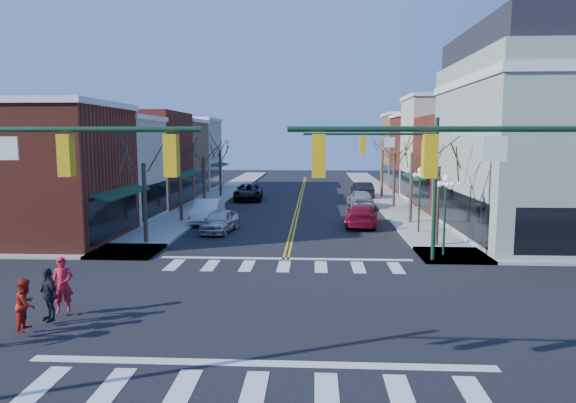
# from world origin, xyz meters

# --- Properties ---
(ground) EXTENTS (160.00, 160.00, 0.00)m
(ground) POSITION_xyz_m (0.00, 0.00, 0.00)
(ground) COLOR black
(ground) RESTS_ON ground
(sidewalk_left) EXTENTS (3.50, 70.00, 0.15)m
(sidewalk_left) POSITION_xyz_m (-8.75, 20.00, 0.07)
(sidewalk_left) COLOR #9E9B93
(sidewalk_left) RESTS_ON ground
(sidewalk_right) EXTENTS (3.50, 70.00, 0.15)m
(sidewalk_right) POSITION_xyz_m (8.75, 20.00, 0.07)
(sidewalk_right) COLOR #9E9B93
(sidewalk_right) RESTS_ON ground
(bldg_left_brick_a) EXTENTS (10.00, 8.50, 8.00)m
(bldg_left_brick_a) POSITION_xyz_m (-15.50, 11.75, 4.00)
(bldg_left_brick_a) COLOR maroon
(bldg_left_brick_a) RESTS_ON ground
(bldg_left_stucco_a) EXTENTS (10.00, 7.00, 7.50)m
(bldg_left_stucco_a) POSITION_xyz_m (-15.50, 19.50, 3.75)
(bldg_left_stucco_a) COLOR beige
(bldg_left_stucco_a) RESTS_ON ground
(bldg_left_brick_b) EXTENTS (10.00, 9.00, 8.50)m
(bldg_left_brick_b) POSITION_xyz_m (-15.50, 27.50, 4.25)
(bldg_left_brick_b) COLOR maroon
(bldg_left_brick_b) RESTS_ON ground
(bldg_left_tan) EXTENTS (10.00, 7.50, 7.80)m
(bldg_left_tan) POSITION_xyz_m (-15.50, 35.75, 3.90)
(bldg_left_tan) COLOR #9A7655
(bldg_left_tan) RESTS_ON ground
(bldg_left_stucco_b) EXTENTS (10.00, 8.00, 8.20)m
(bldg_left_stucco_b) POSITION_xyz_m (-15.50, 43.50, 4.10)
(bldg_left_stucco_b) COLOR beige
(bldg_left_stucco_b) RESTS_ON ground
(bldg_right_brick_a) EXTENTS (10.00, 8.50, 8.00)m
(bldg_right_brick_a) POSITION_xyz_m (15.50, 25.75, 4.00)
(bldg_right_brick_a) COLOR maroon
(bldg_right_brick_a) RESTS_ON ground
(bldg_right_stucco) EXTENTS (10.00, 7.00, 10.00)m
(bldg_right_stucco) POSITION_xyz_m (15.50, 33.50, 5.00)
(bldg_right_stucco) COLOR beige
(bldg_right_stucco) RESTS_ON ground
(bldg_right_brick_b) EXTENTS (10.00, 8.00, 8.50)m
(bldg_right_brick_b) POSITION_xyz_m (15.50, 41.00, 4.25)
(bldg_right_brick_b) COLOR maroon
(bldg_right_brick_b) RESTS_ON ground
(bldg_right_tan) EXTENTS (10.00, 8.00, 9.00)m
(bldg_right_tan) POSITION_xyz_m (15.50, 49.00, 4.50)
(bldg_right_tan) COLOR #9A7655
(bldg_right_tan) RESTS_ON ground
(victorian_corner) EXTENTS (12.25, 14.25, 13.30)m
(victorian_corner) POSITION_xyz_m (16.50, 14.50, 6.66)
(victorian_corner) COLOR #93A28C
(victorian_corner) RESTS_ON ground
(traffic_mast_near_right) EXTENTS (6.60, 0.28, 7.20)m
(traffic_mast_near_right) POSITION_xyz_m (5.55, -7.40, 4.71)
(traffic_mast_near_right) COLOR #14331E
(traffic_mast_near_right) RESTS_ON ground
(traffic_mast_far_right) EXTENTS (6.60, 0.28, 7.20)m
(traffic_mast_far_right) POSITION_xyz_m (5.55, 7.40, 4.71)
(traffic_mast_far_right) COLOR #14331E
(traffic_mast_far_right) RESTS_ON ground
(lamppost_corner) EXTENTS (0.36, 0.36, 4.33)m
(lamppost_corner) POSITION_xyz_m (8.20, 8.50, 2.96)
(lamppost_corner) COLOR #14331E
(lamppost_corner) RESTS_ON ground
(lamppost_midblock) EXTENTS (0.36, 0.36, 4.33)m
(lamppost_midblock) POSITION_xyz_m (8.20, 15.00, 2.96)
(lamppost_midblock) COLOR #14331E
(lamppost_midblock) RESTS_ON ground
(tree_left_a) EXTENTS (0.24, 0.24, 4.76)m
(tree_left_a) POSITION_xyz_m (-8.40, 11.00, 2.38)
(tree_left_a) COLOR #382B21
(tree_left_a) RESTS_ON ground
(tree_left_b) EXTENTS (0.24, 0.24, 5.04)m
(tree_left_b) POSITION_xyz_m (-8.40, 19.00, 2.52)
(tree_left_b) COLOR #382B21
(tree_left_b) RESTS_ON ground
(tree_left_c) EXTENTS (0.24, 0.24, 4.55)m
(tree_left_c) POSITION_xyz_m (-8.40, 27.00, 2.27)
(tree_left_c) COLOR #382B21
(tree_left_c) RESTS_ON ground
(tree_left_d) EXTENTS (0.24, 0.24, 4.90)m
(tree_left_d) POSITION_xyz_m (-8.40, 35.00, 2.45)
(tree_left_d) COLOR #382B21
(tree_left_d) RESTS_ON ground
(tree_right_a) EXTENTS (0.24, 0.24, 4.62)m
(tree_right_a) POSITION_xyz_m (8.40, 11.00, 2.31)
(tree_right_a) COLOR #382B21
(tree_right_a) RESTS_ON ground
(tree_right_b) EXTENTS (0.24, 0.24, 5.18)m
(tree_right_b) POSITION_xyz_m (8.40, 19.00, 2.59)
(tree_right_b) COLOR #382B21
(tree_right_b) RESTS_ON ground
(tree_right_c) EXTENTS (0.24, 0.24, 4.83)m
(tree_right_c) POSITION_xyz_m (8.40, 27.00, 2.42)
(tree_right_c) COLOR #382B21
(tree_right_c) RESTS_ON ground
(tree_right_d) EXTENTS (0.24, 0.24, 4.97)m
(tree_right_d) POSITION_xyz_m (8.40, 35.00, 2.48)
(tree_right_d) COLOR #382B21
(tree_right_d) RESTS_ON ground
(car_left_near) EXTENTS (2.26, 4.56, 1.49)m
(car_left_near) POSITION_xyz_m (-4.80, 15.07, 0.75)
(car_left_near) COLOR #BABABF
(car_left_near) RESTS_ON ground
(car_left_mid) EXTENTS (1.85, 5.13, 1.68)m
(car_left_mid) POSITION_xyz_m (-6.40, 18.84, 0.84)
(car_left_mid) COLOR white
(car_left_mid) RESTS_ON ground
(car_left_far) EXTENTS (3.06, 6.00, 1.62)m
(car_left_far) POSITION_xyz_m (-5.14, 32.57, 0.81)
(car_left_far) COLOR black
(car_left_far) RESTS_ON ground
(car_right_near) EXTENTS (2.79, 5.59, 1.56)m
(car_right_near) POSITION_xyz_m (4.80, 17.89, 0.78)
(car_right_near) COLOR maroon
(car_right_near) RESTS_ON ground
(car_right_mid) EXTENTS (2.24, 4.93, 1.64)m
(car_right_mid) POSITION_xyz_m (5.54, 27.54, 0.82)
(car_right_mid) COLOR #B5B6BA
(car_right_mid) RESTS_ON ground
(car_right_far) EXTENTS (2.11, 5.11, 1.65)m
(car_right_far) POSITION_xyz_m (6.40, 35.16, 0.82)
(car_right_far) COLOR black
(car_right_far) RESTS_ON ground
(pedestrian_red_a) EXTENTS (0.82, 0.65, 1.95)m
(pedestrian_red_a) POSITION_xyz_m (-7.30, -1.14, 1.13)
(pedestrian_red_a) COLOR red
(pedestrian_red_a) RESTS_ON sidewalk_left
(pedestrian_red_b) EXTENTS (0.73, 0.89, 1.66)m
(pedestrian_red_b) POSITION_xyz_m (-7.64, -2.86, 0.98)
(pedestrian_red_b) COLOR #AD1F12
(pedestrian_red_b) RESTS_ON sidewalk_left
(pedestrian_dark_a) EXTENTS (1.10, 0.99, 1.80)m
(pedestrian_dark_a) POSITION_xyz_m (-7.36, -2.00, 1.05)
(pedestrian_dark_a) COLOR black
(pedestrian_dark_a) RESTS_ON sidewalk_left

